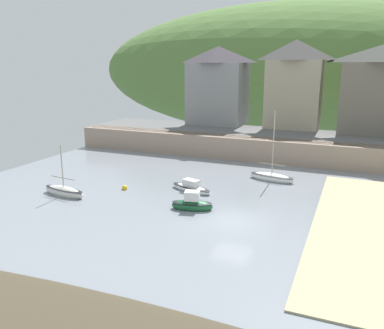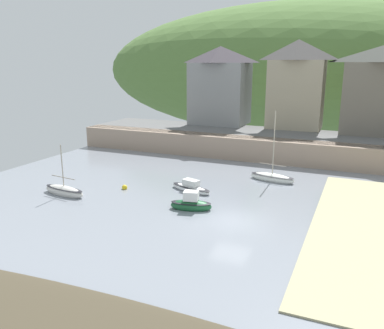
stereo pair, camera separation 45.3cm
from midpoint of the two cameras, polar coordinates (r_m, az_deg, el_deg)
The scene contains 11 objects.
ground at distance 18.55m, azimuth 0.36°, elevation -18.36°, with size 48.00×41.00×0.61m.
quay_seawall at distance 43.05m, azimuth 12.41°, elevation 2.21°, with size 48.00×9.40×2.40m.
hillside_backdrop at distance 80.01m, azimuth 14.90°, elevation 12.83°, with size 80.00×44.00×24.76m.
waterfront_building_left at distance 52.19m, azimuth 3.46°, elevation 11.25°, with size 7.28×5.60×9.75m.
waterfront_building_centre at distance 49.85m, azimuth 14.10°, elevation 11.09°, with size 6.60×4.33×10.36m.
waterfront_building_right at distance 49.32m, azimuth 25.34°, elevation 9.74°, with size 8.96×6.03×9.77m.
sailboat_nearest_shore at distance 32.56m, azimuth -0.52°, elevation -3.35°, with size 4.01×2.13×1.11m.
sailboat_white_hull at distance 36.10m, azimuth 10.95°, elevation -1.79°, with size 4.22×1.88×6.38m.
motorboat_with_cabin at distance 33.21m, azimuth -18.17°, elevation -3.68°, with size 4.10×1.52×4.27m.
rowboat_small_beached at distance 28.62m, azimuth -0.44°, elevation -5.68°, with size 3.16×1.78×1.54m.
mooring_buoy at distance 33.54m, azimuth -9.98°, elevation -3.29°, with size 0.45×0.45×0.45m.
Camera 1 is at (7.09, -24.08, 10.20)m, focal length 37.38 mm.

